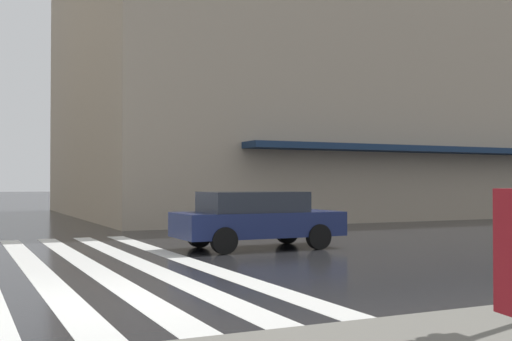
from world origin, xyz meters
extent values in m
plane|color=black|center=(0.00, 0.00, 0.00)|extent=(220.00, 220.00, 0.00)
cube|color=silver|center=(4.00, -2.49, 0.00)|extent=(13.00, 0.50, 0.01)
cube|color=silver|center=(4.00, -1.49, 0.00)|extent=(13.00, 0.50, 0.01)
cube|color=silver|center=(4.00, -0.49, 0.00)|extent=(13.00, 0.50, 0.01)
cube|color=silver|center=(4.00, 0.51, 0.00)|extent=(13.00, 0.50, 0.01)
cube|color=tan|center=(21.54, -17.84, 7.89)|extent=(18.08, 29.32, 15.77)
cube|color=#192D4C|center=(11.90, -17.84, 3.00)|extent=(1.20, 20.53, 0.24)
cube|color=navy|center=(5.50, -4.92, 0.61)|extent=(1.75, 4.10, 0.60)
cube|color=#232833|center=(5.50, -4.77, 1.16)|extent=(1.54, 2.46, 0.50)
cylinder|color=black|center=(6.33, -6.17, 0.31)|extent=(0.20, 0.62, 0.62)
cylinder|color=black|center=(4.67, -6.17, 0.31)|extent=(0.20, 0.62, 0.62)
cylinder|color=black|center=(6.33, -3.67, 0.31)|extent=(0.20, 0.62, 0.62)
cylinder|color=black|center=(4.67, -3.67, 0.31)|extent=(0.20, 0.62, 0.62)
camera|label=1|loc=(-8.81, 1.88, 1.64)|focal=44.78mm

